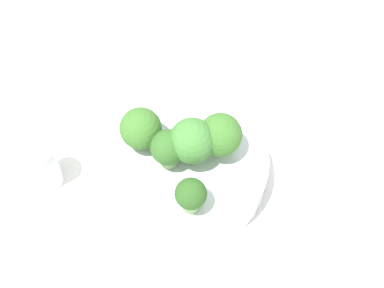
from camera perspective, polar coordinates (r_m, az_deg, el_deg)
ground_plane at (r=0.61m, az=0.00°, el=-3.73°), size 3.00×3.00×0.00m
bowl at (r=0.59m, az=0.00°, el=-2.70°), size 0.17×0.17×0.05m
broccoli_floret_0 at (r=0.56m, az=-5.49°, el=1.59°), size 0.04×0.04×0.05m
broccoli_floret_1 at (r=0.55m, az=-2.53°, el=-0.51°), size 0.04×0.04×0.05m
broccoli_floret_2 at (r=0.52m, az=-0.13°, el=-5.49°), size 0.03×0.03×0.05m
broccoli_floret_3 at (r=0.55m, az=3.03°, el=0.93°), size 0.05×0.05×0.06m
broccoli_floret_4 at (r=0.54m, az=0.31°, el=0.35°), size 0.05×0.05×0.06m
pepper_shaker at (r=0.61m, az=-15.60°, el=-2.25°), size 0.03×0.03×0.06m
almond_crumb_0 at (r=0.63m, az=-14.09°, el=-2.86°), size 0.01×0.01×0.01m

